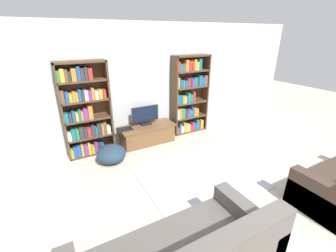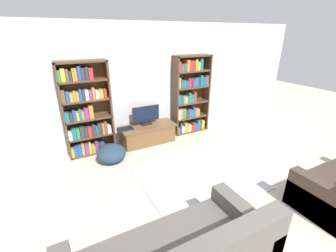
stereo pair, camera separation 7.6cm
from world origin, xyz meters
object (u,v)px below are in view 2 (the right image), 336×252
at_px(laptop, 125,129).
at_px(beanbag_ottoman, 112,153).
at_px(television, 146,115).
at_px(bookshelf_right, 189,96).
at_px(tv_stand, 148,134).
at_px(bookshelf_left, 85,111).

height_order(laptop, beanbag_ottoman, laptop).
relative_size(laptop, beanbag_ottoman, 0.58).
relative_size(television, laptop, 1.92).
bearing_deg(laptop, television, 6.95).
distance_m(laptop, beanbag_ottoman, 0.68).
xyz_separation_m(television, beanbag_ottoman, (-0.96, -0.51, -0.48)).
bearing_deg(bookshelf_right, tv_stand, -173.55).
bearing_deg(beanbag_ottoman, bookshelf_left, 117.91).
bearing_deg(beanbag_ottoman, tv_stand, 24.16).
bearing_deg(beanbag_ottoman, bookshelf_right, 14.74).
bearing_deg(laptop, tv_stand, -1.19).
distance_m(television, laptop, 0.57).
distance_m(bookshelf_right, beanbag_ottoman, 2.36).
relative_size(bookshelf_left, beanbag_ottoman, 3.36).
height_order(tv_stand, television, television).
relative_size(bookshelf_left, bookshelf_right, 1.00).
bearing_deg(tv_stand, laptop, 178.81).
xyz_separation_m(tv_stand, laptop, (-0.52, 0.01, 0.22)).
bearing_deg(television, beanbag_ottoman, -152.25).
relative_size(bookshelf_right, beanbag_ottoman, 3.36).
bearing_deg(tv_stand, bookshelf_right, 6.45).
distance_m(bookshelf_left, television, 1.29).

